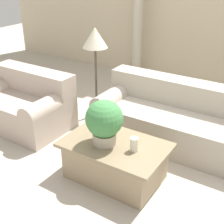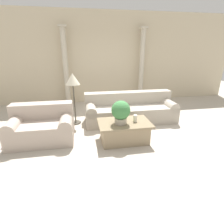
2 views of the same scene
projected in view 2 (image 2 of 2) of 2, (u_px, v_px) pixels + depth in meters
The scene contains 10 objects.
ground_plane at pixel (123, 130), 4.40m from camera, with size 16.00×16.00×0.00m, color #BCB2A3.
wall_back at pixel (106, 58), 6.44m from camera, with size 10.00×0.06×3.20m.
sofa_long at pixel (130, 110), 4.90m from camera, with size 2.49×0.87×0.79m.
loveseat at pixel (42, 126), 3.84m from camera, with size 1.34×0.87×0.79m.
coffee_table at pixel (124, 131), 3.84m from camera, with size 1.12×0.72×0.44m.
potted_plant at pixel (121, 111), 3.60m from camera, with size 0.40×0.40×0.50m.
pillar_candle at pixel (135, 118), 3.77m from camera, with size 0.09×0.09×0.15m.
floor_lamp at pixel (73, 82), 4.44m from camera, with size 0.36×0.36×1.36m.
column_left at pixel (66, 67), 6.01m from camera, with size 0.25×0.25×2.66m.
column_right at pixel (142, 65), 6.46m from camera, with size 0.25×0.25×2.66m.
Camera 2 is at (-0.96, -3.88, 1.92)m, focal length 28.00 mm.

